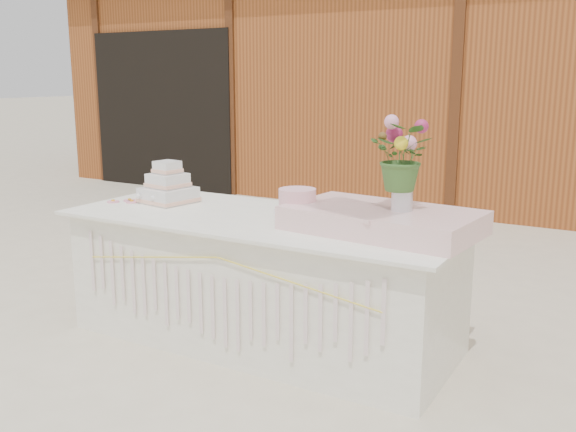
# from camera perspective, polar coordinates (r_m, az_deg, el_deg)

# --- Properties ---
(ground) EXTENTS (80.00, 80.00, 0.00)m
(ground) POSITION_cam_1_polar(r_m,az_deg,el_deg) (4.02, -2.18, -10.88)
(ground) COLOR beige
(ground) RESTS_ON ground
(barn) EXTENTS (12.60, 4.60, 3.30)m
(barn) POSITION_cam_1_polar(r_m,az_deg,el_deg) (9.33, 18.12, 12.31)
(barn) COLOR brown
(barn) RESTS_ON ground
(cake_table) EXTENTS (2.40, 1.00, 0.77)m
(cake_table) POSITION_cam_1_polar(r_m,az_deg,el_deg) (3.88, -2.26, -5.65)
(cake_table) COLOR white
(cake_table) RESTS_ON ground
(wedding_cake) EXTENTS (0.35, 0.35, 0.27)m
(wedding_cake) POSITION_cam_1_polar(r_m,az_deg,el_deg) (4.27, -10.61, 2.41)
(wedding_cake) COLOR silver
(wedding_cake) RESTS_ON cake_table
(pink_cake_stand) EXTENTS (0.27, 0.27, 0.19)m
(pink_cake_stand) POSITION_cam_1_polar(r_m,az_deg,el_deg) (3.62, 0.83, 1.11)
(pink_cake_stand) COLOR white
(pink_cake_stand) RESTS_ON cake_table
(satin_runner) EXTENTS (1.05, 0.68, 0.13)m
(satin_runner) POSITION_cam_1_polar(r_m,az_deg,el_deg) (3.45, 8.38, -0.36)
(satin_runner) COLOR beige
(satin_runner) RESTS_ON cake_table
(flower_vase) EXTENTS (0.11, 0.11, 0.15)m
(flower_vase) POSITION_cam_1_polar(r_m,az_deg,el_deg) (3.39, 10.12, 1.75)
(flower_vase) COLOR silver
(flower_vase) RESTS_ON satin_runner
(bouquet) EXTENTS (0.32, 0.28, 0.36)m
(bouquet) POSITION_cam_1_polar(r_m,az_deg,el_deg) (3.36, 10.29, 6.03)
(bouquet) COLOR #345B24
(bouquet) RESTS_ON flower_vase
(loose_flowers) EXTENTS (0.21, 0.41, 0.02)m
(loose_flowers) POSITION_cam_1_polar(r_m,az_deg,el_deg) (4.46, -12.98, 1.63)
(loose_flowers) COLOR pink
(loose_flowers) RESTS_ON cake_table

